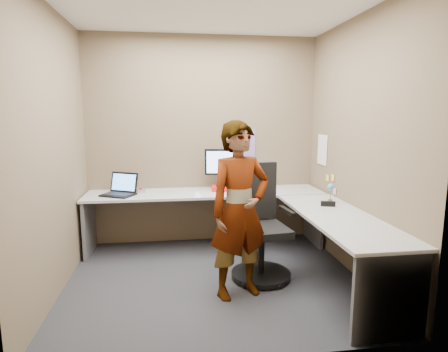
{
  "coord_description": "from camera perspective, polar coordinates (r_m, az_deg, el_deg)",
  "views": [
    {
      "loc": [
        -0.41,
        -3.63,
        1.7
      ],
      "look_at": [
        0.13,
        0.25,
        1.05
      ],
      "focal_mm": 30.0,
      "sensor_mm": 36.0,
      "label": 1
    }
  ],
  "objects": [
    {
      "name": "ground",
      "position": [
        4.03,
        -1.44,
        -15.53
      ],
      "size": [
        3.0,
        3.0,
        0.0
      ],
      "primitive_type": "plane",
      "color": "#222227",
      "rests_on": "ground"
    },
    {
      "name": "wall_back",
      "position": [
        4.96,
        -3.21,
        5.37
      ],
      "size": [
        3.0,
        0.0,
        3.0
      ],
      "primitive_type": "plane",
      "rotation": [
        1.57,
        0.0,
        0.0
      ],
      "color": "brown",
      "rests_on": "ground"
    },
    {
      "name": "wall_right",
      "position": [
        4.12,
        19.75,
        3.99
      ],
      "size": [
        0.0,
        2.7,
        2.7
      ],
      "primitive_type": "plane",
      "rotation": [
        1.57,
        0.0,
        -1.57
      ],
      "color": "brown",
      "rests_on": "ground"
    },
    {
      "name": "wall_left",
      "position": [
        3.81,
        -24.6,
        3.28
      ],
      "size": [
        0.0,
        2.7,
        2.7
      ],
      "primitive_type": "plane",
      "rotation": [
        1.57,
        0.0,
        1.57
      ],
      "color": "brown",
      "rests_on": "ground"
    },
    {
      "name": "ceiling",
      "position": [
        3.79,
        -1.62,
        24.71
      ],
      "size": [
        3.0,
        3.0,
        0.0
      ],
      "primitive_type": "plane",
      "rotation": [
        3.14,
        0.0,
        0.0
      ],
      "color": "white",
      "rests_on": "wall_back"
    },
    {
      "name": "desk",
      "position": [
        4.25,
        3.82,
        -5.75
      ],
      "size": [
        2.98,
        2.58,
        0.73
      ],
      "color": "#A5A5A5",
      "rests_on": "ground"
    },
    {
      "name": "paper_ream",
      "position": [
        4.8,
        0.06,
        -1.87
      ],
      "size": [
        0.34,
        0.28,
        0.06
      ],
      "primitive_type": "cube",
      "rotation": [
        0.0,
        0.0,
        -0.18
      ],
      "color": "red",
      "rests_on": "desk"
    },
    {
      "name": "monitor",
      "position": [
        4.76,
        0.03,
        1.81
      ],
      "size": [
        0.49,
        0.18,
        0.47
      ],
      "rotation": [
        0.0,
        0.0,
        -0.18
      ],
      "color": "black",
      "rests_on": "paper_ream"
    },
    {
      "name": "laptop",
      "position": [
        4.71,
        -15.46,
        -1.97
      ],
      "size": [
        0.47,
        0.44,
        0.26
      ],
      "rotation": [
        0.0,
        0.0,
        -0.49
      ],
      "color": "black",
      "rests_on": "desk"
    },
    {
      "name": "trackball_mouse",
      "position": [
        4.78,
        -12.58,
        -2.22
      ],
      "size": [
        0.12,
        0.08,
        0.07
      ],
      "color": "#B7B7BC",
      "rests_on": "desk"
    },
    {
      "name": "origami",
      "position": [
        4.49,
        -4.06,
        -2.68
      ],
      "size": [
        0.1,
        0.1,
        0.06
      ],
      "primitive_type": "cone",
      "color": "white",
      "rests_on": "desk"
    },
    {
      "name": "stapler",
      "position": [
        4.14,
        15.57,
        -4.1
      ],
      "size": [
        0.16,
        0.08,
        0.05
      ],
      "primitive_type": "cube",
      "rotation": [
        0.0,
        0.0,
        -0.3
      ],
      "color": "black",
      "rests_on": "desk"
    },
    {
      "name": "flower",
      "position": [
        4.29,
        15.93,
        -2.07
      ],
      "size": [
        0.07,
        0.07,
        0.22
      ],
      "color": "brown",
      "rests_on": "desk"
    },
    {
      "name": "calendar_purple",
      "position": [
        5.03,
        3.08,
        4.85
      ],
      "size": [
        0.3,
        0.01,
        0.4
      ],
      "primitive_type": "cube",
      "color": "#846BB7",
      "rests_on": "wall_back"
    },
    {
      "name": "calendar_white",
      "position": [
        4.93,
        14.76,
        3.88
      ],
      "size": [
        0.01,
        0.28,
        0.38
      ],
      "primitive_type": "cube",
      "color": "white",
      "rests_on": "wall_right"
    },
    {
      "name": "sticky_note_a",
      "position": [
        4.65,
        16.25,
        -0.23
      ],
      "size": [
        0.01,
        0.07,
        0.07
      ],
      "primitive_type": "cube",
      "color": "#F2E059",
      "rests_on": "wall_right"
    },
    {
      "name": "sticky_note_b",
      "position": [
        4.72,
        15.93,
        -1.69
      ],
      "size": [
        0.01,
        0.07,
        0.07
      ],
      "primitive_type": "cube",
      "color": "pink",
      "rests_on": "wall_right"
    },
    {
      "name": "sticky_note_c",
      "position": [
        4.62,
        16.52,
        -2.21
      ],
      "size": [
        0.01,
        0.07,
        0.07
      ],
      "primitive_type": "cube",
      "color": "pink",
      "rests_on": "wall_right"
    },
    {
      "name": "sticky_note_d",
      "position": [
        4.79,
        15.5,
        -0.29
      ],
      "size": [
        0.01,
        0.07,
        0.07
      ],
      "primitive_type": "cube",
      "color": "#F2E059",
      "rests_on": "wall_right"
    },
    {
      "name": "office_chair",
      "position": [
        3.97,
        5.38,
        -8.52
      ],
      "size": [
        0.64,
        0.62,
        1.17
      ],
      "rotation": [
        0.0,
        0.0,
        0.12
      ],
      "color": "black",
      "rests_on": "ground"
    },
    {
      "name": "person",
      "position": [
        3.46,
        2.41,
        -5.26
      ],
      "size": [
        0.7,
        0.57,
        1.65
      ],
      "primitive_type": "imported",
      "rotation": [
        0.0,
        0.0,
        0.33
      ],
      "color": "#999399",
      "rests_on": "ground"
    }
  ]
}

